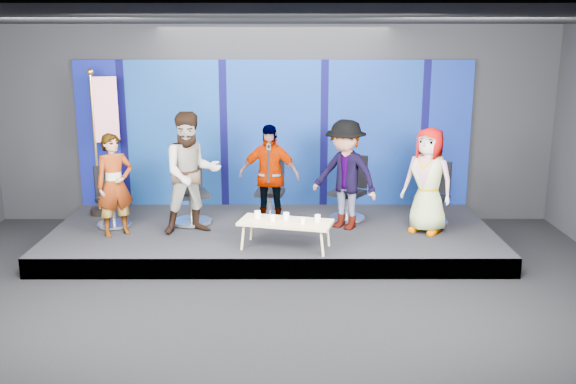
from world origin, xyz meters
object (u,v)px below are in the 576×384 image
Objects in this scene: chair_d at (349,199)px; mug_b at (273,218)px; panelist_b at (191,173)px; mug_a at (258,214)px; chair_e at (433,204)px; panelist_a at (115,185)px; panelist_e at (428,181)px; chair_a at (112,207)px; chair_b at (191,200)px; mug_e at (318,218)px; panelist_d at (345,175)px; coffee_table at (286,223)px; mug_d at (303,221)px; chair_c at (270,198)px; panelist_c at (269,176)px; flag_stand at (103,139)px; mug_c at (286,216)px.

chair_d is 11.75× the size of mug_b.
panelist_b reaches higher than mug_a.
chair_e is at bearing 25.66° from mug_b.
panelist_a is 0.96× the size of panelist_e.
panelist_e is at bearing -36.83° from chair_a.
chair_b is at bearing -25.78° from chair_a.
mug_a is (2.40, -0.96, 0.14)m from chair_a.
panelist_e is at bearing -31.51° from panelist_a.
mug_e is (-1.94, -1.26, 0.12)m from chair_e.
coffee_table is at bearing -98.00° from panelist_d.
chair_d reaches higher than mug_e.
chair_a is 0.91× the size of chair_d.
mug_d is at bearing -55.32° from chair_a.
panelist_e is at bearing -19.61° from panelist_b.
chair_b reaches higher than chair_c.
chair_b is 0.67× the size of panelist_d.
panelist_c is 15.34× the size of mug_a.
chair_d is 0.65× the size of panelist_e.
panelist_c is 0.95× the size of panelist_d.
flag_stand is (-3.55, 1.84, 0.86)m from mug_e.
mug_d is (0.66, -0.29, -0.01)m from mug_a.
mug_d is at bearing -60.14° from panelist_c.
chair_b is 0.71× the size of panelist_e.
chair_e is at bearing 25.86° from mug_c.
chair_e is 0.72× the size of coffee_table.
mug_e is (0.73, -1.14, -0.37)m from panelist_c.
panelist_c reaches higher than mug_d.
chair_a is at bearing 157.00° from mug_b.
chair_e is at bearing 10.30° from panelist_c.
panelist_a is 17.28× the size of mug_b.
panelist_b is 1.97m from flag_stand.
panelist_b is 3.94m from chair_e.
mug_a reaches higher than mug_b.
chair_b is at bearing 142.80° from mug_c.
mug_b is 1.09× the size of mug_d.
mug_e is at bearing -76.37° from chair_d.
chair_a reaches higher than mug_b.
panelist_e reaches higher than mug_b.
mug_d is (0.51, -1.76, 0.11)m from chair_c.
chair_a is at bearing -142.41° from chair_e.
coffee_table is 0.20m from mug_b.
chair_a is 0.59× the size of panelist_c.
flag_stand is at bearing 127.64° from panelist_b.
mug_b is at bearing -48.15° from panelist_a.
chair_d is 1.82m from mug_d.
mug_a is at bearing -112.79° from panelist_d.
chair_d reaches higher than mug_d.
chair_b is at bearing 82.28° from panelist_b.
panelist_b reaches higher than panelist_e.
panelist_a is at bearing -142.30° from panelist_e.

